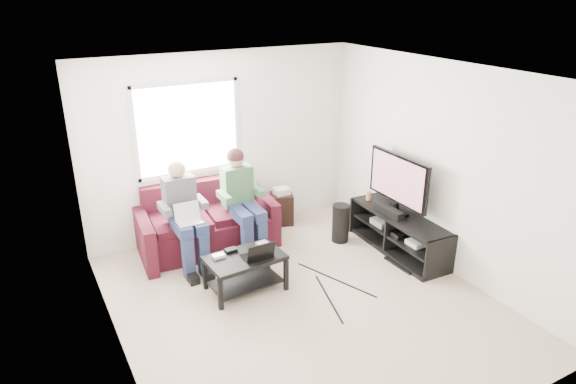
{
  "coord_description": "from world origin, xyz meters",
  "views": [
    {
      "loc": [
        -2.57,
        -4.32,
        3.4
      ],
      "look_at": [
        0.15,
        0.6,
        1.13
      ],
      "focal_mm": 32.0,
      "sensor_mm": 36.0,
      "label": 1
    }
  ],
  "objects": [
    {
      "name": "controller_b",
      "position": [
        -0.56,
        0.73,
        0.47
      ],
      "size": [
        0.14,
        0.09,
        0.04
      ],
      "primitive_type": "cube",
      "rotation": [
        0.0,
        0.0,
        0.03
      ],
      "color": "black",
      "rests_on": "coffee_table"
    },
    {
      "name": "controller_a",
      "position": [
        -0.74,
        0.67,
        0.47
      ],
      "size": [
        0.14,
        0.1,
        0.04
      ],
      "primitive_type": "cube",
      "rotation": [
        0.0,
        0.0,
        0.04
      ],
      "color": "silver",
      "rests_on": "coffee_table"
    },
    {
      "name": "drink_cup",
      "position": [
        1.72,
        1.05,
        0.6
      ],
      "size": [
        0.08,
        0.08,
        0.12
      ],
      "primitive_type": "cylinder",
      "color": "#A57A47",
      "rests_on": "tv_stand"
    },
    {
      "name": "tv_stand",
      "position": [
        1.77,
        0.42,
        0.24
      ],
      "size": [
        0.54,
        1.63,
        0.54
      ],
      "color": "black",
      "rests_on": "floor"
    },
    {
      "name": "tv",
      "position": [
        1.77,
        0.52,
        1.0
      ],
      "size": [
        0.12,
        1.1,
        0.81
      ],
      "color": "black",
      "rests_on": "tv_stand"
    },
    {
      "name": "wall_left",
      "position": [
        -2.0,
        0.0,
        1.3
      ],
      "size": [
        0.0,
        4.5,
        4.5
      ],
      "primitive_type": "plane",
      "rotation": [
        1.57,
        0.0,
        1.57
      ],
      "color": "white",
      "rests_on": "floor"
    },
    {
      "name": "wall_front",
      "position": [
        0.0,
        -2.25,
        1.3
      ],
      "size": [
        4.5,
        0.0,
        4.5
      ],
      "primitive_type": "plane",
      "rotation": [
        -1.57,
        0.0,
        0.0
      ],
      "color": "white",
      "rests_on": "floor"
    },
    {
      "name": "window",
      "position": [
        -0.5,
        2.23,
        1.6
      ],
      "size": [
        1.48,
        0.04,
        1.28
      ],
      "color": "white",
      "rests_on": "wall_back"
    },
    {
      "name": "wall_right",
      "position": [
        2.0,
        0.0,
        1.3
      ],
      "size": [
        0.0,
        4.5,
        4.5
      ],
      "primitive_type": "plane",
      "rotation": [
        1.57,
        0.0,
        -1.57
      ],
      "color": "white",
      "rests_on": "floor"
    },
    {
      "name": "person_left",
      "position": [
        -0.86,
        1.48,
        0.75
      ],
      "size": [
        0.4,
        0.7,
        1.37
      ],
      "color": "navy",
      "rests_on": "sofa"
    },
    {
      "name": "console_white",
      "position": [
        1.77,
        0.02,
        0.31
      ],
      "size": [
        0.3,
        0.22,
        0.06
      ],
      "primitive_type": "cube",
      "color": "silver",
      "rests_on": "tv_stand"
    },
    {
      "name": "soundbar",
      "position": [
        1.65,
        0.52,
        0.59
      ],
      "size": [
        0.12,
        0.5,
        0.1
      ],
      "primitive_type": "cube",
      "color": "black",
      "rests_on": "tv_stand"
    },
    {
      "name": "wall_back",
      "position": [
        0.0,
        2.25,
        1.3
      ],
      "size": [
        4.5,
        0.0,
        4.5
      ],
      "primitive_type": "plane",
      "rotation": [
        1.57,
        0.0,
        0.0
      ],
      "color": "white",
      "rests_on": "floor"
    },
    {
      "name": "floor",
      "position": [
        0.0,
        0.0,
        0.0
      ],
      "size": [
        4.5,
        4.5,
        0.0
      ],
      "primitive_type": "plane",
      "color": "#C7B19B",
      "rests_on": "ground"
    },
    {
      "name": "keyboard_floor",
      "position": [
        1.55,
        0.09,
        0.01
      ],
      "size": [
        0.18,
        0.5,
        0.03
      ],
      "primitive_type": "cube",
      "rotation": [
        0.0,
        0.0,
        0.02
      ],
      "color": "black",
      "rests_on": "floor"
    },
    {
      "name": "laptop_black",
      "position": [
        -0.34,
        0.47,
        0.57
      ],
      "size": [
        0.34,
        0.24,
        0.24
      ],
      "primitive_type": null,
      "rotation": [
        0.0,
        0.0,
        0.01
      ],
      "color": "black",
      "rests_on": "coffee_table"
    },
    {
      "name": "console_black",
      "position": [
        1.77,
        0.37,
        0.32
      ],
      "size": [
        0.38,
        0.3,
        0.07
      ],
      "primitive_type": "cube",
      "color": "black",
      "rests_on": "tv_stand"
    },
    {
      "name": "laptop_silver",
      "position": [
        -0.86,
        1.29,
        0.74
      ],
      "size": [
        0.33,
        0.23,
        0.24
      ],
      "primitive_type": null,
      "rotation": [
        0.0,
        0.0,
        -0.03
      ],
      "color": "silver",
      "rests_on": "person_left"
    },
    {
      "name": "console_grey",
      "position": [
        1.77,
        0.72,
        0.32
      ],
      "size": [
        0.34,
        0.26,
        0.08
      ],
      "primitive_type": "cube",
      "color": "gray",
      "rests_on": "tv_stand"
    },
    {
      "name": "coffee_table",
      "position": [
        -0.46,
        0.55,
        0.33
      ],
      "size": [
        0.93,
        0.6,
        0.45
      ],
      "color": "black",
      "rests_on": "floor"
    },
    {
      "name": "ceiling",
      "position": [
        0.0,
        0.0,
        2.6
      ],
      "size": [
        4.5,
        4.5,
        0.0
      ],
      "primitive_type": "plane",
      "rotation": [
        3.14,
        0.0,
        0.0
      ],
      "color": "white",
      "rests_on": "wall_back"
    },
    {
      "name": "person_right",
      "position": [
        -0.06,
        1.5,
        0.81
      ],
      "size": [
        0.4,
        0.71,
        1.41
      ],
      "color": "navy",
      "rests_on": "sofa"
    },
    {
      "name": "controller_c",
      "position": [
        -0.16,
        0.7,
        0.47
      ],
      "size": [
        0.15,
        0.12,
        0.04
      ],
      "primitive_type": "cube",
      "rotation": [
        0.0,
        0.0,
        0.2
      ],
      "color": "gray",
      "rests_on": "coffee_table"
    },
    {
      "name": "sofa",
      "position": [
        -0.46,
        1.82,
        0.33
      ],
      "size": [
        1.95,
        1.02,
        0.88
      ],
      "color": "#47111B",
      "rests_on": "floor"
    },
    {
      "name": "subwoofer",
      "position": [
        1.25,
        1.06,
        0.27
      ],
      "size": [
        0.24,
        0.24,
        0.55
      ],
      "primitive_type": "cylinder",
      "color": "black",
      "rests_on": "floor"
    },
    {
      "name": "end_table",
      "position": [
        0.8,
        1.98,
        0.26
      ],
      "size": [
        0.32,
        0.32,
        0.57
      ],
      "color": "black",
      "rests_on": "floor"
    }
  ]
}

